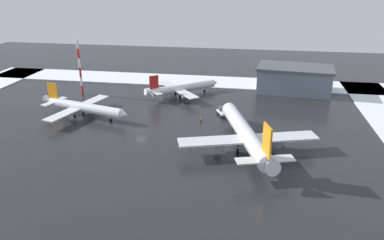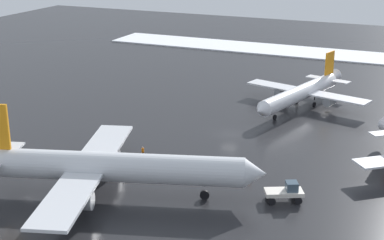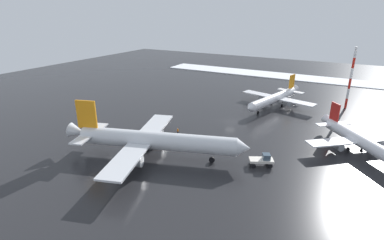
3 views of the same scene
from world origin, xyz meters
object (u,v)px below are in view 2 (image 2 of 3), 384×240
at_px(airplane_foreground_jet, 302,92).
at_px(ground_crew_mid_apron, 250,170).
at_px(pushback_tug, 286,191).
at_px(airplane_far_rear, 106,167).
at_px(ground_crew_beside_wing, 143,152).

bearing_deg(airplane_foreground_jet, ground_crew_mid_apron, 17.20).
distance_m(airplane_foreground_jet, ground_crew_mid_apron, 33.61).
distance_m(airplane_foreground_jet, pushback_tug, 39.58).
bearing_deg(ground_crew_mid_apron, airplane_far_rear, -120.68).
xyz_separation_m(airplane_far_rear, pushback_tug, (7.22, -20.90, -2.48)).
bearing_deg(airplane_foreground_jet, ground_crew_beside_wing, -9.07).
bearing_deg(airplane_far_rear, ground_crew_beside_wing, 80.13).
bearing_deg(airplane_far_rear, pushback_tug, 1.60).
xyz_separation_m(airplane_far_rear, ground_crew_beside_wing, (12.56, 1.67, -2.80)).
height_order(airplane_far_rear, airplane_foreground_jet, airplane_far_rear).
bearing_deg(ground_crew_beside_wing, ground_crew_mid_apron, -159.04).
relative_size(pushback_tug, ground_crew_mid_apron, 2.98).
height_order(pushback_tug, ground_crew_mid_apron, pushback_tug).
height_order(ground_crew_mid_apron, ground_crew_beside_wing, same).
bearing_deg(airplane_foreground_jet, pushback_tug, 26.09).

